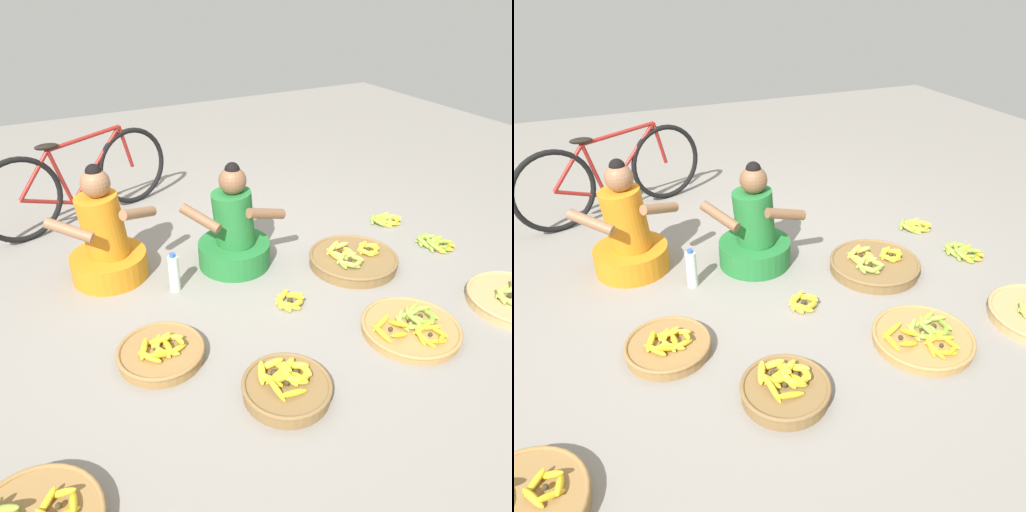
# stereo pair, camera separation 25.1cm
# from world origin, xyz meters

# --- Properties ---
(ground_plane) EXTENTS (10.00, 10.00, 0.00)m
(ground_plane) POSITION_xyz_m (0.00, 0.00, 0.00)
(ground_plane) COLOR gray
(vendor_woman_front) EXTENTS (0.69, 0.52, 0.78)m
(vendor_woman_front) POSITION_xyz_m (0.08, 0.30, 0.25)
(vendor_woman_front) COLOR #237233
(vendor_woman_front) RESTS_ON ground
(vendor_woman_behind) EXTENTS (0.74, 0.52, 0.83)m
(vendor_woman_behind) POSITION_xyz_m (-0.76, 0.55, 0.27)
(vendor_woman_behind) COLOR orange
(vendor_woman_behind) RESTS_ON ground
(bicycle_leaning) EXTENTS (1.62, 0.60, 0.73)m
(bicycle_leaning) POSITION_xyz_m (-0.72, 1.55, 0.36)
(bicycle_leaning) COLOR black
(bicycle_leaning) RESTS_ON ground
(banana_basket_front_center) EXTENTS (0.64, 0.64, 0.16)m
(banana_basket_front_center) POSITION_xyz_m (0.84, -0.12, 0.05)
(banana_basket_front_center) COLOR brown
(banana_basket_front_center) RESTS_ON ground
(banana_basket_back_left) EXTENTS (0.46, 0.46, 0.16)m
(banana_basket_back_left) POSITION_xyz_m (-0.24, -0.98, 0.05)
(banana_basket_back_left) COLOR brown
(banana_basket_back_left) RESTS_ON ground
(banana_basket_front_left) EXTENTS (0.49, 0.49, 0.15)m
(banana_basket_front_left) POSITION_xyz_m (-0.72, -0.43, 0.05)
(banana_basket_front_left) COLOR olive
(banana_basket_front_left) RESTS_ON ground
(banana_basket_back_center) EXTENTS (0.59, 0.59, 0.14)m
(banana_basket_back_center) POSITION_xyz_m (0.67, -0.91, 0.04)
(banana_basket_back_center) COLOR #A87F47
(banana_basket_back_center) RESTS_ON ground
(loose_bananas_mid_left) EXTENTS (0.24, 0.31, 0.10)m
(loose_bananas_mid_left) POSITION_xyz_m (1.58, -0.20, 0.03)
(loose_bananas_mid_left) COLOR #8CAD38
(loose_bananas_mid_left) RESTS_ON ground
(loose_bananas_near_vendor) EXTENTS (0.28, 0.25, 0.10)m
(loose_bananas_near_vendor) POSITION_xyz_m (1.51, 0.29, 0.03)
(loose_bananas_near_vendor) COLOR #8CAD38
(loose_bananas_near_vendor) RESTS_ON ground
(loose_bananas_back_right) EXTENTS (0.22, 0.22, 0.09)m
(loose_bananas_back_right) POSITION_xyz_m (0.18, -0.32, 0.03)
(loose_bananas_back_right) COLOR yellow
(loose_bananas_back_right) RESTS_ON ground
(water_bottle) EXTENTS (0.07, 0.07, 0.28)m
(water_bottle) POSITION_xyz_m (-0.42, 0.18, 0.13)
(water_bottle) COLOR silver
(water_bottle) RESTS_ON ground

